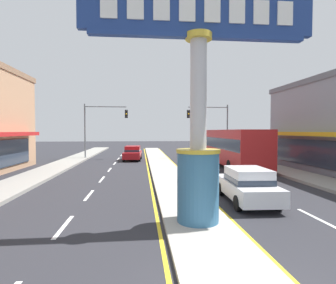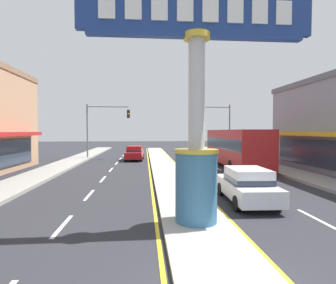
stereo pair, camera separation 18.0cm
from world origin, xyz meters
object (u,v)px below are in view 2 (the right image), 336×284
at_px(traffic_light_left_side, 103,121).
at_px(sedan_near_right_lane, 247,185).
at_px(district_sign, 196,109).
at_px(bus_far_right_lane, 235,146).
at_px(traffic_light_right_side, 215,122).
at_px(sedan_near_left_lane, 135,153).

relative_size(traffic_light_left_side, sedan_near_right_lane, 1.42).
relative_size(district_sign, traffic_light_left_side, 1.25).
bearing_deg(sedan_near_right_lane, bus_far_right_lane, 73.81).
distance_m(traffic_light_left_side, traffic_light_right_side, 12.74).
height_order(district_sign, sedan_near_right_lane, district_sign).
bearing_deg(traffic_light_right_side, traffic_light_left_side, 177.56).
relative_size(traffic_light_left_side, bus_far_right_lane, 0.55).
distance_m(traffic_light_right_side, sedan_near_left_lane, 9.85).
xyz_separation_m(district_sign, traffic_light_right_side, (6.37, 21.88, 0.37)).
distance_m(district_sign, sedan_near_left_lane, 21.09).
height_order(sedan_near_right_lane, bus_far_right_lane, bus_far_right_lane).
xyz_separation_m(district_sign, sedan_near_left_lane, (-2.78, 20.68, -3.08)).
relative_size(bus_far_right_lane, sedan_near_left_lane, 2.57).
distance_m(traffic_light_left_side, sedan_near_right_lane, 22.03).
relative_size(traffic_light_left_side, traffic_light_right_side, 1.00).
distance_m(district_sign, sedan_near_right_lane, 4.94).
xyz_separation_m(bus_far_right_lane, sedan_near_left_lane, (-8.86, 6.62, -1.08)).
bearing_deg(sedan_near_right_lane, traffic_light_right_side, 79.41).
height_order(traffic_light_right_side, bus_far_right_lane, traffic_light_right_side).
relative_size(district_sign, bus_far_right_lane, 0.69).
bearing_deg(traffic_light_left_side, traffic_light_right_side, -2.44).
distance_m(district_sign, bus_far_right_lane, 15.45).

